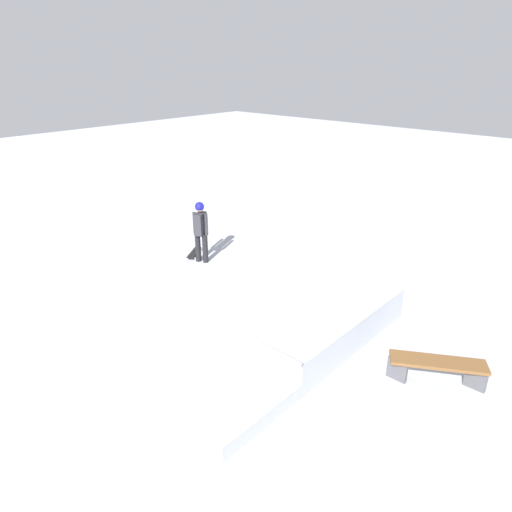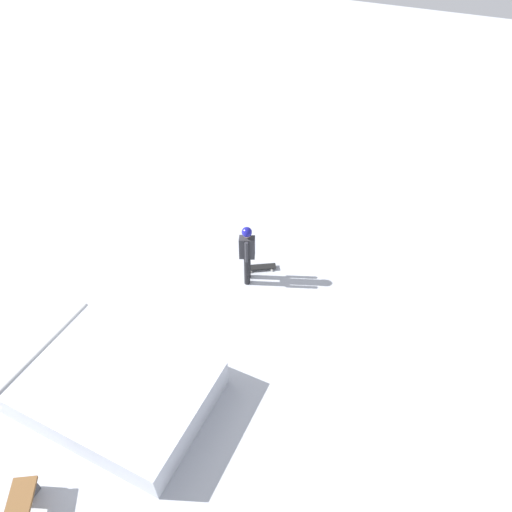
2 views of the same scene
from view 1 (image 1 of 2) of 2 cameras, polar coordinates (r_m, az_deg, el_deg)
The scene contains 5 objects.
ground_plane at distance 10.14m, azimuth 0.98°, elevation -7.59°, with size 60.00×60.00×0.00m, color #B2B7C1.
skate_ramp at distance 9.31m, azimuth 4.27°, elevation -8.46°, with size 5.43×2.67×0.74m.
skater at distance 12.49m, azimuth -6.94°, elevation 3.55°, with size 0.43×0.42×1.73m.
skateboard at distance 13.28m, azimuth -7.74°, elevation 0.41°, with size 0.79×0.59×0.09m.
park_bench at distance 8.66m, azimuth 21.72°, elevation -12.72°, with size 1.16×1.58×0.48m.
Camera 1 is at (6.58, 5.67, 5.24)m, focal length 32.01 mm.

